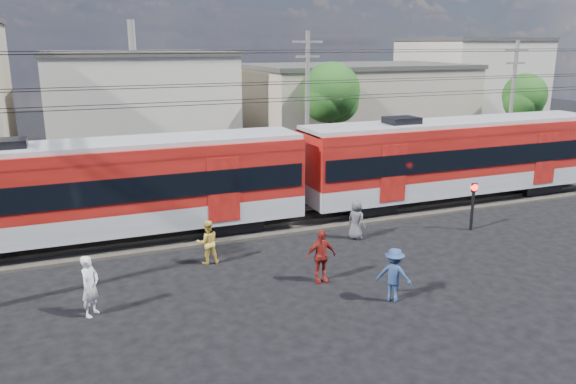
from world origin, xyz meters
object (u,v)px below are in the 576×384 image
object	(u,v)px
crossing_signal	(473,198)
pedestrian_a	(90,286)
pedestrian_c	(394,275)
car_silver	(565,155)
commuter_train	(108,186)

from	to	relation	value
crossing_signal	pedestrian_a	bearing A→B (deg)	-172.28
pedestrian_c	pedestrian_a	bearing A→B (deg)	28.60
car_silver	pedestrian_c	bearing A→B (deg)	128.47
crossing_signal	car_silver	bearing A→B (deg)	30.10
pedestrian_a	commuter_train	bearing A→B (deg)	27.96
car_silver	pedestrian_a	bearing A→B (deg)	116.36
pedestrian_c	crossing_signal	bearing A→B (deg)	-101.32
pedestrian_a	crossing_signal	size ratio (longest dim) A/B	0.89
car_silver	crossing_signal	size ratio (longest dim) A/B	1.90
commuter_train	crossing_signal	bearing A→B (deg)	-15.21
pedestrian_a	car_silver	world-z (taller)	pedestrian_a
commuter_train	car_silver	xyz separation A→B (m)	(29.23, 4.54, -1.73)
commuter_train	pedestrian_c	world-z (taller)	commuter_train
pedestrian_a	pedestrian_c	distance (m)	9.17
pedestrian_a	crossing_signal	xyz separation A→B (m)	(15.68, 2.13, 0.52)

